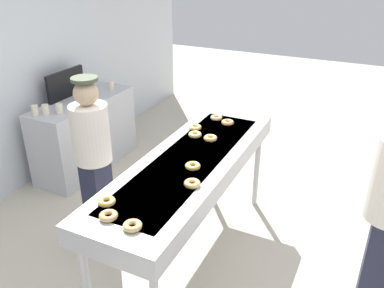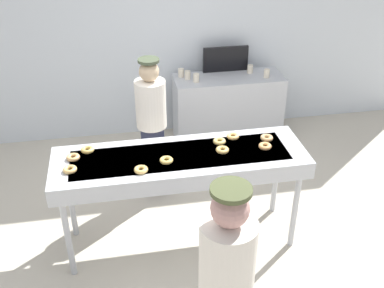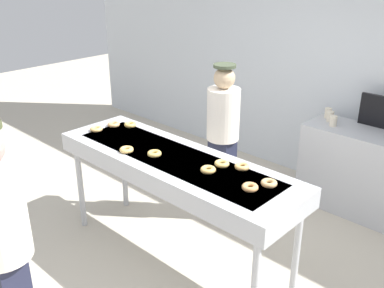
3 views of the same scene
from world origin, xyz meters
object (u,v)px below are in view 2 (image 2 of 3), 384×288
object	(u,v)px
glazed_donut_8	(265,146)
paper_cup_4	(188,75)
prep_counter	(228,108)
glazed_donut_2	(267,138)
glazed_donut_3	(166,160)
glazed_donut_0	(87,150)
fryer_conveyor	(180,163)
paper_cup_0	(196,78)
paper_cup_2	(250,69)
glazed_donut_9	(70,169)
paper_cup_3	(181,73)
glazed_donut_7	(219,141)
glazed_donut_1	(222,150)
paper_cup_1	(267,73)
glazed_donut_5	(233,136)
menu_display	(226,59)
glazed_donut_4	(141,170)
worker_baker	(152,123)
glazed_donut_6	(73,157)
customer_waiting	(226,281)

from	to	relation	value
glazed_donut_8	paper_cup_4	bearing A→B (deg)	100.91
prep_counter	glazed_donut_2	bearing A→B (deg)	-93.06
glazed_donut_3	paper_cup_4	bearing A→B (deg)	75.03
glazed_donut_0	glazed_donut_8	bearing A→B (deg)	-8.14
fryer_conveyor	paper_cup_0	world-z (taller)	paper_cup_0
glazed_donut_8	paper_cup_0	distance (m)	1.89
paper_cup_2	glazed_donut_3	bearing A→B (deg)	-123.59
fryer_conveyor	glazed_donut_9	xyz separation A→B (m)	(-0.97, -0.09, 0.11)
fryer_conveyor	paper_cup_3	bearing A→B (deg)	80.57
glazed_donut_7	paper_cup_3	distance (m)	1.91
fryer_conveyor	paper_cup_4	bearing A→B (deg)	78.19
glazed_donut_1	paper_cup_1	xyz separation A→B (m)	(1.04, 1.84, -0.07)
paper_cup_4	glazed_donut_5	bearing A→B (deg)	-85.56
glazed_donut_7	menu_display	distance (m)	2.07
fryer_conveyor	glazed_donut_5	xyz separation A→B (m)	(0.55, 0.21, 0.11)
paper_cup_1	paper_cup_3	size ratio (longest dim) A/B	1.00
fryer_conveyor	glazed_donut_4	world-z (taller)	glazed_donut_4
prep_counter	paper_cup_0	xyz separation A→B (m)	(-0.45, -0.08, 0.51)
glazed_donut_1	paper_cup_0	xyz separation A→B (m)	(0.11, 1.86, -0.07)
worker_baker	paper_cup_0	xyz separation A→B (m)	(0.68, 1.00, 0.05)
glazed_donut_1	menu_display	distance (m)	2.23
glazed_donut_2	glazed_donut_5	distance (m)	0.32
fryer_conveyor	glazed_donut_3	size ratio (longest dim) A/B	19.24
glazed_donut_6	menu_display	xyz separation A→B (m)	(1.90, 2.04, 0.05)
glazed_donut_3	glazed_donut_6	xyz separation A→B (m)	(-0.81, 0.20, 0.00)
glazed_donut_0	glazed_donut_9	bearing A→B (deg)	-115.68
glazed_donut_3	glazed_donut_8	bearing A→B (deg)	4.54
glazed_donut_8	prep_counter	distance (m)	2.04
fryer_conveyor	glazed_donut_6	size ratio (longest dim) A/B	19.24
glazed_donut_4	paper_cup_1	world-z (taller)	glazed_donut_4
paper_cup_0	glazed_donut_4	bearing A→B (deg)	-113.10
paper_cup_1	menu_display	world-z (taller)	menu_display
customer_waiting	paper_cup_0	distance (m)	3.39
glazed_donut_4	prep_counter	world-z (taller)	glazed_donut_4
menu_display	fryer_conveyor	bearing A→B (deg)	-113.99
glazed_donut_8	prep_counter	xyz separation A→B (m)	(0.16, 1.95, -0.57)
customer_waiting	paper_cup_1	xyz separation A→B (m)	(1.38, 3.33, -0.03)
glazed_donut_3	menu_display	xyz separation A→B (m)	(1.09, 2.23, 0.05)
glazed_donut_6	paper_cup_0	bearing A→B (deg)	50.22
paper_cup_3	glazed_donut_7	bearing A→B (deg)	-88.29
glazed_donut_6	glazed_donut_9	xyz separation A→B (m)	(-0.02, -0.19, 0.00)
worker_baker	prep_counter	xyz separation A→B (m)	(1.13, 1.07, -0.46)
paper_cup_3	prep_counter	bearing A→B (deg)	-11.32
glazed_donut_2	glazed_donut_8	bearing A→B (deg)	-113.87
paper_cup_2	paper_cup_4	bearing A→B (deg)	-176.54
fryer_conveyor	paper_cup_3	distance (m)	2.08
glazed_donut_1	glazed_donut_7	world-z (taller)	same
glazed_donut_1	glazed_donut_9	size ratio (longest dim) A/B	1.00
glazed_donut_0	glazed_donut_5	size ratio (longest dim) A/B	1.00
glazed_donut_5	paper_cup_3	xyz separation A→B (m)	(-0.21, 1.84, -0.07)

